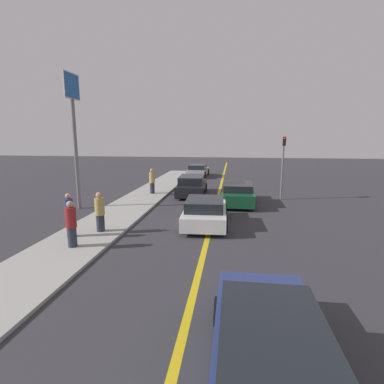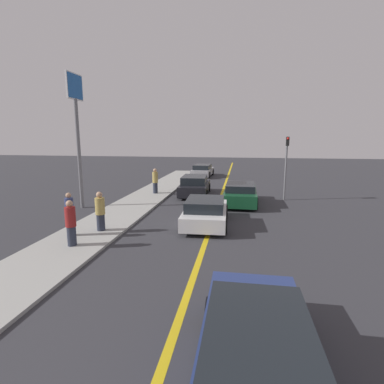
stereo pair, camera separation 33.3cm
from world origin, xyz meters
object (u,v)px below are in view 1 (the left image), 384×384
Objects in this scene: car_far_distant at (238,193)px; pedestrian_far_standing at (100,212)px; car_oncoming_far at (198,171)px; car_ahead_center at (205,212)px; traffic_light at (283,161)px; pedestrian_mid_group at (69,215)px; pedestrian_by_sign at (152,181)px; car_near_right_lane at (271,352)px; roadside_sign at (73,113)px; pedestrian_near_curb at (71,224)px; car_parked_left_lot at (192,186)px.

car_far_distant is 2.65× the size of pedestrian_far_standing.
car_oncoming_far is at bearing 107.97° from car_far_distant.
car_far_distant is 8.69m from pedestrian_far_standing.
car_oncoming_far is (-2.29, 16.92, -0.01)m from car_ahead_center.
traffic_light reaches higher than car_ahead_center.
pedestrian_far_standing is 11.80m from traffic_light.
car_far_distant is at bearing 47.91° from pedestrian_mid_group.
pedestrian_far_standing is at bearing 42.79° from pedestrian_mid_group.
pedestrian_far_standing is 0.95× the size of pedestrian_by_sign.
traffic_light reaches higher than pedestrian_far_standing.
car_ahead_center is (-1.86, 8.84, 0.00)m from car_near_right_lane.
car_oncoming_far is 10.39m from pedestrian_by_sign.
car_oncoming_far is at bearing 71.07° from roadside_sign.
car_oncoming_far is 2.67× the size of pedestrian_far_standing.
car_far_distant is 1.10× the size of traffic_light.
car_far_distant is 0.60× the size of roadside_sign.
traffic_light is (8.51, 8.03, 1.53)m from pedestrian_far_standing.
car_near_right_lane is at bearing -41.91° from pedestrian_mid_group.
roadside_sign is (-3.11, 4.07, 4.31)m from pedestrian_far_standing.
traffic_light is (9.39, 8.84, 1.47)m from pedestrian_mid_group.
car_far_distant is 2.62× the size of pedestrian_near_curb.
car_parked_left_lot is 1.13× the size of traffic_light.
car_far_distant is 9.88m from pedestrian_mid_group.
car_near_right_lane is 9.33m from pedestrian_mid_group.
pedestrian_mid_group is 9.38m from pedestrian_by_sign.
pedestrian_far_standing is 0.23× the size of roadside_sign.
pedestrian_far_standing is (0.22, 1.84, -0.01)m from pedestrian_near_curb.
car_near_right_lane is 16.26m from car_parked_left_lot.
car_parked_left_lot is at bearing 75.09° from pedestrian_near_curb.
roadside_sign reaches higher than pedestrian_near_curb.
roadside_sign reaches higher than car_ahead_center.
car_far_distant is 3.65m from traffic_light.
car_ahead_center reaches higher than car_oncoming_far.
pedestrian_mid_group is 1.00× the size of pedestrian_by_sign.
car_oncoming_far is at bearing 121.67° from traffic_light.
roadside_sign is (-11.63, -3.96, 2.77)m from traffic_light.
pedestrian_by_sign is (0.77, 9.35, -0.01)m from pedestrian_mid_group.
car_near_right_lane reaches higher than car_oncoming_far.
car_far_distant is at bearing 54.51° from pedestrian_near_curb.
pedestrian_mid_group is at bearing -95.99° from car_oncoming_far.
pedestrian_near_curb is at bearing -57.42° from pedestrian_mid_group.
roadside_sign is at bearing 114.57° from pedestrian_mid_group.
car_near_right_lane is 1.07× the size of car_far_distant.
roadside_sign is at bearing -164.02° from car_far_distant.
pedestrian_by_sign is at bearing 120.43° from car_ahead_center.
car_near_right_lane is at bearing -39.60° from pedestrian_near_curb.
car_parked_left_lot is at bearing 70.06° from pedestrian_mid_group.
car_oncoming_far is 12.70m from traffic_light.
pedestrian_near_curb is (-2.13, -20.57, 0.34)m from car_oncoming_far.
car_far_distant is 2.53× the size of pedestrian_by_sign.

